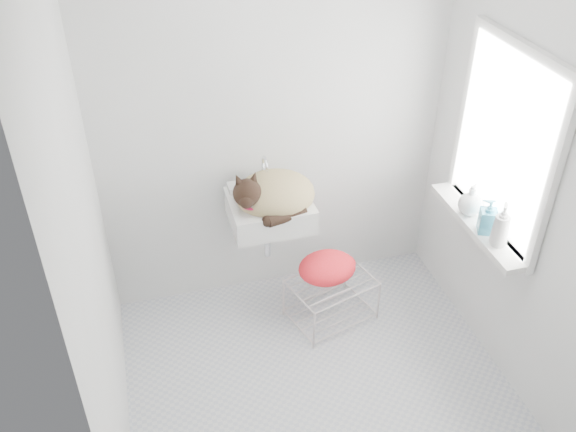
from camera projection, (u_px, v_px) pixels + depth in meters
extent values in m
cube|color=silver|center=(318.00, 382.00, 3.70)|extent=(2.20, 2.00, 0.02)
cube|color=silver|center=(274.00, 120.00, 3.78)|extent=(2.20, 0.02, 2.50)
cube|color=silver|center=(526.00, 177.00, 3.22)|extent=(0.02, 2.00, 2.50)
cube|color=silver|center=(88.00, 245.00, 2.75)|extent=(0.02, 2.00, 2.50)
cube|color=white|center=(507.00, 143.00, 3.32)|extent=(0.01, 0.80, 1.00)
cube|color=white|center=(504.00, 143.00, 3.32)|extent=(0.04, 0.90, 1.10)
cube|color=white|center=(477.00, 224.00, 3.60)|extent=(0.16, 0.88, 0.04)
cube|color=silver|center=(270.00, 200.00, 3.78)|extent=(0.50, 0.43, 0.20)
ellipsoid|color=tan|center=(275.00, 196.00, 3.76)|extent=(0.48, 0.42, 0.24)
sphere|color=black|center=(248.00, 191.00, 3.60)|extent=(0.18, 0.18, 0.17)
torus|color=#C31340|center=(252.00, 198.00, 3.63)|extent=(0.16, 0.15, 0.07)
cube|color=#BDB5B6|center=(331.00, 299.00, 4.07)|extent=(0.59, 0.49, 0.31)
ellipsoid|color=red|center=(327.00, 274.00, 4.00)|extent=(0.41, 0.31, 0.16)
imported|color=silver|center=(497.00, 244.00, 3.41)|extent=(0.11, 0.11, 0.22)
imported|color=teal|center=(485.00, 231.00, 3.51)|extent=(0.12, 0.12, 0.21)
imported|color=white|center=(468.00, 213.00, 3.66)|extent=(0.20, 0.20, 0.18)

